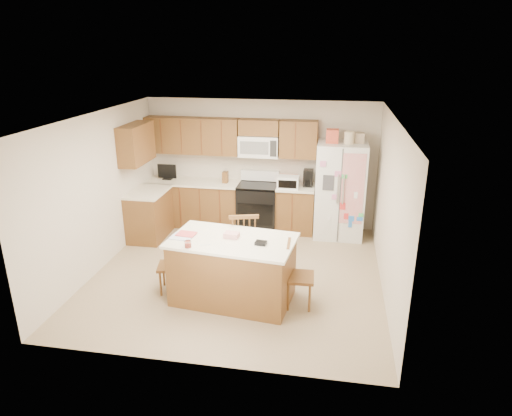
% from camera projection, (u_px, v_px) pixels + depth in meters
% --- Properties ---
extents(ground, '(4.50, 4.50, 0.00)m').
position_uv_depth(ground, '(238.00, 273.00, 7.35)').
color(ground, '#837151').
rests_on(ground, ground).
extents(room_shell, '(4.60, 4.60, 2.52)m').
position_uv_depth(room_shell, '(237.00, 188.00, 6.86)').
color(room_shell, beige).
rests_on(room_shell, ground).
extents(cabinetry, '(3.36, 1.56, 2.15)m').
position_uv_depth(cabinetry, '(207.00, 184.00, 8.85)').
color(cabinetry, brown).
rests_on(cabinetry, ground).
extents(stove, '(0.76, 0.65, 1.13)m').
position_uv_depth(stove, '(258.00, 206.00, 8.98)').
color(stove, black).
rests_on(stove, ground).
extents(refrigerator, '(0.90, 0.79, 2.04)m').
position_uv_depth(refrigerator, '(340.00, 189.00, 8.52)').
color(refrigerator, white).
rests_on(refrigerator, ground).
extents(island, '(1.82, 1.19, 1.03)m').
position_uv_depth(island, '(233.00, 269.00, 6.45)').
color(island, brown).
rests_on(island, ground).
extents(windsor_chair_left, '(0.43, 0.44, 0.87)m').
position_uv_depth(windsor_chair_left, '(172.00, 265.00, 6.70)').
color(windsor_chair_left, brown).
rests_on(windsor_chair_left, ground).
extents(windsor_chair_back, '(0.57, 0.56, 1.09)m').
position_uv_depth(windsor_chair_back, '(243.00, 246.00, 7.10)').
color(windsor_chair_back, brown).
rests_on(windsor_chair_back, ground).
extents(windsor_chair_right, '(0.41, 0.42, 0.95)m').
position_uv_depth(windsor_chair_right, '(298.00, 276.00, 6.31)').
color(windsor_chair_right, brown).
rests_on(windsor_chair_right, ground).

